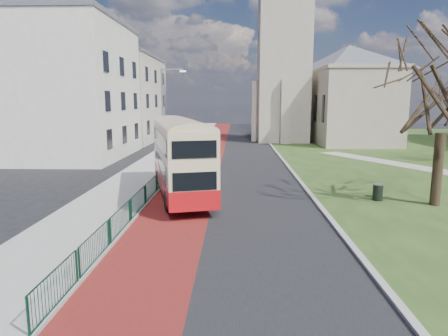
{
  "coord_description": "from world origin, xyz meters",
  "views": [
    {
      "loc": [
        1.73,
        -16.21,
        5.43
      ],
      "look_at": [
        1.15,
        4.08,
        2.0
      ],
      "focal_mm": 32.0,
      "sensor_mm": 36.0,
      "label": 1
    }
  ],
  "objects_px": {
    "winter_tree_near": "(446,74)",
    "bus": "(181,154)",
    "litter_bin": "(378,192)",
    "streetlamp": "(164,111)"
  },
  "relations": [
    {
      "from": "bus",
      "to": "litter_bin",
      "type": "relative_size",
      "value": 11.39
    },
    {
      "from": "winter_tree_near",
      "to": "litter_bin",
      "type": "height_order",
      "value": "winter_tree_near"
    },
    {
      "from": "streetlamp",
      "to": "litter_bin",
      "type": "height_order",
      "value": "streetlamp"
    },
    {
      "from": "winter_tree_near",
      "to": "bus",
      "type": "bearing_deg",
      "value": 172.49
    },
    {
      "from": "streetlamp",
      "to": "litter_bin",
      "type": "xyz_separation_m",
      "value": [
        13.89,
        -12.69,
        -4.09
      ]
    },
    {
      "from": "winter_tree_near",
      "to": "litter_bin",
      "type": "distance_m",
      "value": 6.85
    },
    {
      "from": "bus",
      "to": "litter_bin",
      "type": "xyz_separation_m",
      "value": [
        10.92,
        -0.84,
        -1.93
      ]
    },
    {
      "from": "winter_tree_near",
      "to": "litter_bin",
      "type": "xyz_separation_m",
      "value": [
        -2.64,
        0.94,
        -6.26
      ]
    },
    {
      "from": "streetlamp",
      "to": "litter_bin",
      "type": "bearing_deg",
      "value": -42.43
    },
    {
      "from": "bus",
      "to": "litter_bin",
      "type": "bearing_deg",
      "value": -19.17
    }
  ]
}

